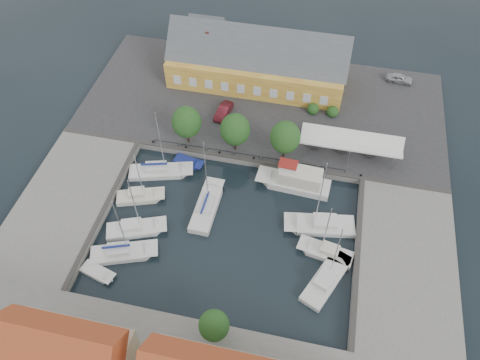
# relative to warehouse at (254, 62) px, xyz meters

# --- Properties ---
(ground) EXTENTS (140.00, 140.00, 0.00)m
(ground) POSITION_rel_warehouse_xyz_m (2.60, -28.36, -4.43)
(ground) COLOR black
(ground) RESTS_ON ground
(north_quay) EXTENTS (56.00, 26.00, 1.00)m
(north_quay) POSITION_rel_warehouse_xyz_m (2.60, -5.36, -3.93)
(north_quay) COLOR #2D2D30
(north_quay) RESTS_ON ground
(west_quay) EXTENTS (12.00, 24.00, 1.00)m
(west_quay) POSITION_rel_warehouse_xyz_m (-19.40, -30.36, -3.93)
(west_quay) COLOR slate
(west_quay) RESTS_ON ground
(east_quay) EXTENTS (12.00, 24.00, 1.00)m
(east_quay) POSITION_rel_warehouse_xyz_m (24.60, -30.36, -3.93)
(east_quay) COLOR slate
(east_quay) RESTS_ON ground
(quay_edge_fittings) EXTENTS (56.00, 24.72, 0.40)m
(quay_edge_fittings) POSITION_rel_warehouse_xyz_m (2.62, -23.61, -3.37)
(quay_edge_fittings) COLOR #383533
(quay_edge_fittings) RESTS_ON north_quay
(warehouse) EXTENTS (28.56, 14.00, 9.55)m
(warehouse) POSITION_rel_warehouse_xyz_m (0.00, 0.00, 0.00)
(warehouse) COLOR #BA7F2D
(warehouse) RESTS_ON north_quay
(tent_canopy) EXTENTS (14.00, 4.00, 2.83)m
(tent_canopy) POSITION_rel_warehouse_xyz_m (16.60, -13.86, -0.74)
(tent_canopy) COLOR white
(tent_canopy) RESTS_ON north_quay
(quay_trees) EXTENTS (18.20, 4.20, 6.30)m
(quay_trees) POSITION_rel_warehouse_xyz_m (0.60, -16.36, 0.45)
(quay_trees) COLOR black
(quay_trees) RESTS_ON north_quay
(car_silver) EXTENTS (4.39, 2.04, 1.46)m
(car_silver) POSITION_rel_warehouse_xyz_m (23.66, 4.42, -2.70)
(car_silver) COLOR #B2B4BA
(car_silver) RESTS_ON north_quay
(car_red) EXTENTS (2.37, 4.71, 1.48)m
(car_red) POSITION_rel_warehouse_xyz_m (-2.78, -9.62, -2.69)
(car_red) COLOR #56131D
(car_red) RESTS_ON north_quay
(center_sailboat) EXTENTS (2.83, 9.05, 12.32)m
(center_sailboat) POSITION_rel_warehouse_xyz_m (-0.88, -26.99, -4.06)
(center_sailboat) COLOR silver
(center_sailboat) RESTS_ON ground
(trawler) EXTENTS (10.44, 3.63, 5.00)m
(trawler) POSITION_rel_warehouse_xyz_m (10.05, -20.54, -3.41)
(trawler) COLOR silver
(trawler) RESTS_ON ground
(east_boat_a) EXTENTS (9.44, 4.41, 12.79)m
(east_boat_a) POSITION_rel_warehouse_xyz_m (14.18, -26.56, -4.17)
(east_boat_a) COLOR silver
(east_boat_a) RESTS_ON ground
(east_boat_b) EXTENTS (7.14, 3.47, 9.63)m
(east_boat_b) POSITION_rel_warehouse_xyz_m (15.25, -30.47, -4.17)
(east_boat_b) COLOR silver
(east_boat_b) RESTS_ON ground
(east_boat_c) EXTENTS (5.78, 8.62, 10.73)m
(east_boat_c) POSITION_rel_warehouse_xyz_m (15.50, -34.29, -4.17)
(east_boat_c) COLOR silver
(east_boat_c) RESTS_ON ground
(west_boat_a) EXTENTS (9.29, 4.89, 11.91)m
(west_boat_a) POSITION_rel_warehouse_xyz_m (-9.03, -22.33, -4.16)
(west_boat_a) COLOR silver
(west_boat_a) RESTS_ON ground
(west_boat_b) EXTENTS (6.78, 4.14, 9.14)m
(west_boat_b) POSITION_rel_warehouse_xyz_m (-10.20, -27.17, -4.17)
(west_boat_b) COLOR beige
(west_boat_b) RESTS_ON ground
(west_boat_c) EXTENTS (7.98, 5.01, 10.51)m
(west_boat_c) POSITION_rel_warehouse_xyz_m (-8.92, -32.22, -4.17)
(west_boat_c) COLOR silver
(west_boat_c) RESTS_ON ground
(west_boat_d) EXTENTS (8.54, 5.12, 11.12)m
(west_boat_d) POSITION_rel_warehouse_xyz_m (-9.19, -35.89, -4.16)
(west_boat_d) COLOR silver
(west_boat_d) RESTS_ON ground
(launch_sw) EXTENTS (4.66, 2.78, 0.98)m
(launch_sw) POSITION_rel_warehouse_xyz_m (-11.17, -38.98, -4.34)
(launch_sw) COLOR silver
(launch_sw) RESTS_ON ground
(launch_nw) EXTENTS (4.62, 2.55, 0.88)m
(launch_nw) POSITION_rel_warehouse_xyz_m (-5.62, -19.63, -4.34)
(launch_nw) COLOR navy
(launch_nw) RESTS_ON ground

